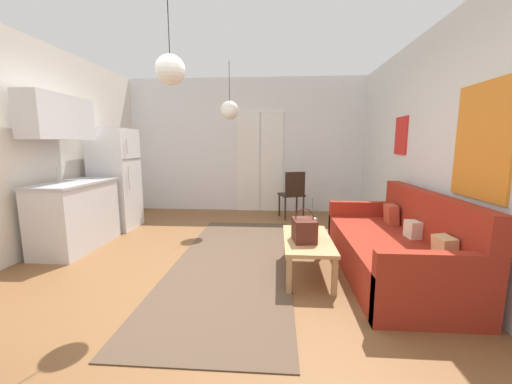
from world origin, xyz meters
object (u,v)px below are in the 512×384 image
(refrigerator, at_px, (116,179))
(pendant_lamp_far, at_px, (230,110))
(bamboo_vase, at_px, (312,227))
(handbag, at_px, (304,230))
(accent_chair, at_px, (293,192))
(pendant_lamp_near, at_px, (170,70))
(couch, at_px, (397,250))
(coffee_table, at_px, (307,243))

(refrigerator, bearing_deg, pendant_lamp_far, 9.57)
(bamboo_vase, distance_m, handbag, 0.19)
(refrigerator, height_order, accent_chair, refrigerator)
(bamboo_vase, xyz_separation_m, pendant_lamp_far, (-1.18, 1.87, 1.45))
(pendant_lamp_far, bearing_deg, refrigerator, -170.43)
(pendant_lamp_near, bearing_deg, handbag, 14.47)
(couch, xyz_separation_m, bamboo_vase, (-0.91, 0.03, 0.22))
(couch, xyz_separation_m, coffee_table, (-0.96, -0.05, 0.07))
(couch, distance_m, pendant_lamp_near, 2.89)
(refrigerator, relative_size, accent_chair, 1.84)
(bamboo_vase, bearing_deg, couch, -1.64)
(handbag, distance_m, pendant_lamp_near, 1.99)
(couch, height_order, coffee_table, couch)
(accent_chair, bearing_deg, refrigerator, -2.07)
(refrigerator, height_order, pendant_lamp_near, pendant_lamp_near)
(couch, bearing_deg, coffee_table, -177.22)
(handbag, relative_size, pendant_lamp_near, 0.43)
(accent_chair, height_order, pendant_lamp_near, pendant_lamp_near)
(couch, xyz_separation_m, pendant_lamp_near, (-2.24, -0.46, 1.76))
(refrigerator, relative_size, pendant_lamp_far, 1.78)
(couch, bearing_deg, accent_chair, 112.20)
(couch, bearing_deg, pendant_lamp_far, 137.64)
(pendant_lamp_far, bearing_deg, couch, -42.36)
(refrigerator, bearing_deg, couch, -21.91)
(bamboo_vase, relative_size, pendant_lamp_near, 0.53)
(coffee_table, bearing_deg, bamboo_vase, 54.44)
(couch, relative_size, refrigerator, 1.28)
(couch, height_order, refrigerator, refrigerator)
(refrigerator, distance_m, pendant_lamp_far, 2.20)
(handbag, bearing_deg, couch, 8.06)
(couch, height_order, pendant_lamp_far, pendant_lamp_far)
(handbag, bearing_deg, pendant_lamp_far, 117.90)
(bamboo_vase, height_order, pendant_lamp_near, pendant_lamp_near)
(bamboo_vase, height_order, accent_chair, accent_chair)
(couch, relative_size, pendant_lamp_far, 2.29)
(couch, relative_size, handbag, 6.06)
(accent_chair, relative_size, pendant_lamp_near, 1.11)
(coffee_table, distance_m, handbag, 0.20)
(couch, height_order, accent_chair, couch)
(coffee_table, height_order, accent_chair, accent_chair)
(pendant_lamp_near, bearing_deg, accent_chair, 66.87)
(bamboo_vase, xyz_separation_m, handbag, (-0.10, -0.17, 0.02))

